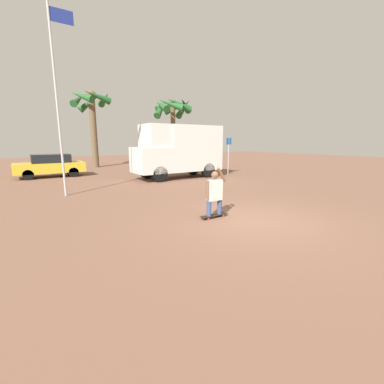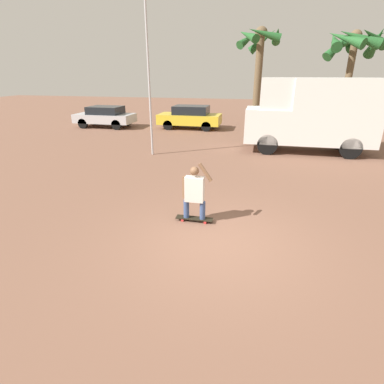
{
  "view_description": "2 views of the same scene",
  "coord_description": "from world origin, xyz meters",
  "px_view_note": "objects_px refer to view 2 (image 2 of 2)",
  "views": [
    {
      "loc": [
        -5.59,
        -5.04,
        2.3
      ],
      "look_at": [
        -1.18,
        1.55,
        0.74
      ],
      "focal_mm": 24.0,
      "sensor_mm": 36.0,
      "label": 1
    },
    {
      "loc": [
        0.63,
        -5.71,
        3.48
      ],
      "look_at": [
        -1.01,
        1.59,
        0.5
      ],
      "focal_mm": 28.0,
      "sensor_mm": 36.0,
      "label": 2
    }
  ],
  "objects_px": {
    "camper_van": "(313,113)",
    "parked_car_yellow": "(190,117)",
    "skateboard": "(194,218)",
    "flagpole": "(149,53)",
    "palm_tree_center_background": "(260,48)",
    "parked_car_silver": "(105,116)",
    "person_skateboarder": "(194,190)",
    "palm_tree_near_van": "(355,46)"
  },
  "relations": [
    {
      "from": "flagpole",
      "to": "skateboard",
      "type": "bearing_deg",
      "value": -62.13
    },
    {
      "from": "camper_van",
      "to": "flagpole",
      "type": "xyz_separation_m",
      "value": [
        -6.96,
        -2.07,
        2.45
      ]
    },
    {
      "from": "skateboard",
      "to": "person_skateboarder",
      "type": "height_order",
      "value": "person_skateboarder"
    },
    {
      "from": "palm_tree_center_background",
      "to": "palm_tree_near_van",
      "type": "bearing_deg",
      "value": -44.8
    },
    {
      "from": "parked_car_silver",
      "to": "camper_van",
      "type": "bearing_deg",
      "value": -18.95
    },
    {
      "from": "palm_tree_near_van",
      "to": "flagpole",
      "type": "xyz_separation_m",
      "value": [
        -9.43,
        -7.17,
        -0.63
      ]
    },
    {
      "from": "person_skateboarder",
      "to": "palm_tree_near_van",
      "type": "distance_m",
      "value": 15.21
    },
    {
      "from": "palm_tree_center_background",
      "to": "camper_van",
      "type": "bearing_deg",
      "value": -74.91
    },
    {
      "from": "parked_car_silver",
      "to": "palm_tree_center_background",
      "type": "bearing_deg",
      "value": 30.99
    },
    {
      "from": "parked_car_silver",
      "to": "skateboard",
      "type": "bearing_deg",
      "value": -54.4
    },
    {
      "from": "parked_car_silver",
      "to": "palm_tree_center_background",
      "type": "distance_m",
      "value": 12.42
    },
    {
      "from": "palm_tree_near_van",
      "to": "parked_car_yellow",
      "type": "bearing_deg",
      "value": -179.72
    },
    {
      "from": "person_skateboarder",
      "to": "parked_car_yellow",
      "type": "bearing_deg",
      "value": 103.44
    },
    {
      "from": "skateboard",
      "to": "camper_van",
      "type": "bearing_deg",
      "value": 65.58
    },
    {
      "from": "person_skateboarder",
      "to": "palm_tree_near_van",
      "type": "bearing_deg",
      "value": 65.03
    },
    {
      "from": "skateboard",
      "to": "camper_van",
      "type": "relative_size",
      "value": 0.17
    },
    {
      "from": "skateboard",
      "to": "parked_car_yellow",
      "type": "xyz_separation_m",
      "value": [
        -3.17,
        13.25,
        0.71
      ]
    },
    {
      "from": "skateboard",
      "to": "person_skateboarder",
      "type": "bearing_deg",
      "value": 180.0
    },
    {
      "from": "skateboard",
      "to": "palm_tree_center_background",
      "type": "relative_size",
      "value": 0.14
    },
    {
      "from": "camper_van",
      "to": "palm_tree_near_van",
      "type": "bearing_deg",
      "value": 64.16
    },
    {
      "from": "skateboard",
      "to": "palm_tree_near_van",
      "type": "bearing_deg",
      "value": 65.03
    },
    {
      "from": "flagpole",
      "to": "parked_car_silver",
      "type": "bearing_deg",
      "value": 131.79
    },
    {
      "from": "skateboard",
      "to": "flagpole",
      "type": "distance_m",
      "value": 8.08
    },
    {
      "from": "skateboard",
      "to": "parked_car_silver",
      "type": "relative_size",
      "value": 0.24
    },
    {
      "from": "camper_van",
      "to": "palm_tree_center_background",
      "type": "height_order",
      "value": "palm_tree_center_background"
    },
    {
      "from": "skateboard",
      "to": "palm_tree_center_background",
      "type": "height_order",
      "value": "palm_tree_center_background"
    },
    {
      "from": "parked_car_yellow",
      "to": "parked_car_silver",
      "type": "bearing_deg",
      "value": -173.17
    },
    {
      "from": "parked_car_silver",
      "to": "person_skateboarder",
      "type": "bearing_deg",
      "value": -54.41
    },
    {
      "from": "palm_tree_near_van",
      "to": "camper_van",
      "type": "bearing_deg",
      "value": -115.84
    },
    {
      "from": "palm_tree_center_background",
      "to": "parked_car_silver",
      "type": "bearing_deg",
      "value": -149.01
    },
    {
      "from": "camper_van",
      "to": "parked_car_yellow",
      "type": "distance_m",
      "value": 8.6
    },
    {
      "from": "parked_car_yellow",
      "to": "camper_van",
      "type": "bearing_deg",
      "value": -36.31
    },
    {
      "from": "person_skateboarder",
      "to": "palm_tree_near_van",
      "type": "relative_size",
      "value": 0.25
    },
    {
      "from": "flagpole",
      "to": "palm_tree_center_background",
      "type": "bearing_deg",
      "value": 71.39
    },
    {
      "from": "camper_van",
      "to": "parked_car_yellow",
      "type": "height_order",
      "value": "camper_van"
    },
    {
      "from": "person_skateboarder",
      "to": "palm_tree_near_van",
      "type": "xyz_separation_m",
      "value": [
        6.19,
        13.29,
        4.05
      ]
    },
    {
      "from": "skateboard",
      "to": "flagpole",
      "type": "height_order",
      "value": "flagpole"
    },
    {
      "from": "person_skateboarder",
      "to": "camper_van",
      "type": "height_order",
      "value": "camper_van"
    },
    {
      "from": "camper_van",
      "to": "palm_tree_center_background",
      "type": "xyz_separation_m",
      "value": [
        -2.78,
        10.32,
        3.45
      ]
    },
    {
      "from": "camper_van",
      "to": "palm_tree_near_van",
      "type": "xyz_separation_m",
      "value": [
        2.47,
        5.1,
        3.09
      ]
    },
    {
      "from": "skateboard",
      "to": "camper_van",
      "type": "height_order",
      "value": "camper_van"
    },
    {
      "from": "palm_tree_center_background",
      "to": "skateboard",
      "type": "bearing_deg",
      "value": -92.89
    }
  ]
}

